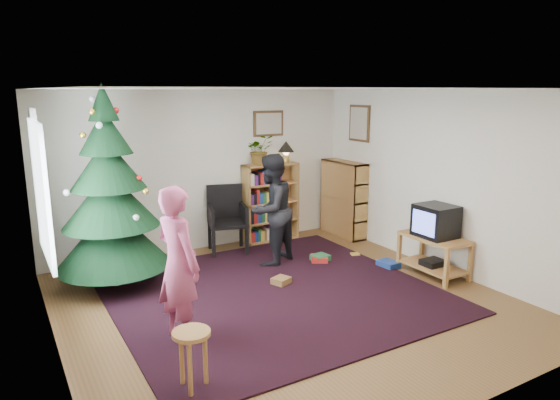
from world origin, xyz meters
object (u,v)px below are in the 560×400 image
crt_tv (436,221)px  picture_back (268,123)px  picture_right (359,123)px  person_by_chair (271,210)px  christmas_tree (110,205)px  stool (192,345)px  armchair (224,216)px  potted_plant (260,150)px  bookshelf_back (271,201)px  bookshelf_right (343,198)px  table_lamp (286,148)px  person_standing (178,265)px  tv_stand (434,252)px

crt_tv → picture_back: bearing=111.5°
picture_right → person_by_chair: (-1.94, -0.46, -1.14)m
christmas_tree → stool: (0.04, -2.69, -0.66)m
armchair → potted_plant: size_ratio=2.14×
bookshelf_back → crt_tv: bearing=-66.8°
bookshelf_back → bookshelf_right: same height
bookshelf_back → potted_plant: size_ratio=2.69×
picture_back → crt_tv: bearing=-68.5°
christmas_tree → bookshelf_back: christmas_tree is taller
table_lamp → bookshelf_back: bearing=-180.0°
christmas_tree → bookshelf_right: bearing=5.7°
bookshelf_back → armchair: (-0.91, -0.15, -0.10)m
christmas_tree → stool: christmas_tree is taller
armchair → person_by_chair: (0.33, -0.91, 0.25)m
stool → table_lamp: 4.73m
christmas_tree → crt_tv: (3.85, -1.79, -0.31)m
picture_back → bookshelf_back: bearing=-106.3°
picture_right → armchair: 2.70m
person_by_chair → potted_plant: bearing=-135.2°
christmas_tree → crt_tv: 4.26m
bookshelf_right → crt_tv: 2.20m
stool → crt_tv: bearing=13.3°
person_standing → table_lamp: size_ratio=4.44×
stool → person_standing: bearing=76.8°
tv_stand → armchair: size_ratio=0.88×
person_standing → tv_stand: bearing=-104.5°
picture_right → potted_plant: bearing=159.3°
armchair → table_lamp: 1.57m
potted_plant → table_lamp: 0.50m
picture_right → tv_stand: (-0.26, -1.99, -1.62)m
christmas_tree → tv_stand: bearing=-24.9°
armchair → potted_plant: 1.22m
picture_back → tv_stand: (1.07, -2.71, -1.62)m
bookshelf_back → armchair: bookshelf_back is taller
bookshelf_right → table_lamp: (-0.93, 0.39, 0.88)m
person_standing → person_by_chair: size_ratio=0.99×
bookshelf_right → tv_stand: bookshelf_right is taller
picture_right → person_by_chair: size_ratio=0.37×
crt_tv → stool: size_ratio=0.93×
picture_back → person_standing: picture_back is taller
person_standing → stool: bearing=152.2°
crt_tv → armchair: (-2.02, 2.43, -0.21)m
picture_right → person_by_chair: 2.30m
picture_back → bookshelf_right: size_ratio=0.42×
picture_right → bookshelf_right: size_ratio=0.46×
picture_back → potted_plant: bearing=-150.6°
stool → person_by_chair: 3.25m
picture_right → person_by_chair: picture_right is taller
bookshelf_right → crt_tv: bearing=176.8°
picture_right → crt_tv: 2.33m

